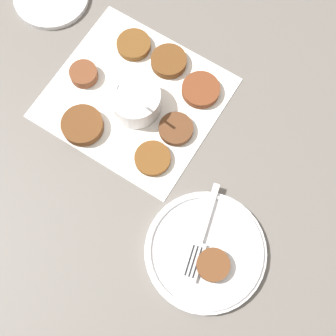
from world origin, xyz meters
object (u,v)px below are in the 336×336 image
(sauce_bowl, at_px, (135,101))
(serving_plate, at_px, (205,251))
(fork, at_px, (199,242))
(fritter_on_plate, at_px, (213,265))

(sauce_bowl, relative_size, serving_plate, 0.49)
(sauce_bowl, bearing_deg, fork, 139.66)
(sauce_bowl, xyz_separation_m, fork, (-0.23, 0.20, -0.00))
(sauce_bowl, bearing_deg, serving_plate, 140.45)
(serving_plate, distance_m, fork, 0.02)
(fritter_on_plate, bearing_deg, sauce_bowl, -39.56)
(fritter_on_plate, height_order, fork, fritter_on_plate)
(sauce_bowl, distance_m, fritter_on_plate, 0.35)
(sauce_bowl, height_order, fritter_on_plate, sauce_bowl)
(serving_plate, distance_m, fritter_on_plate, 0.03)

